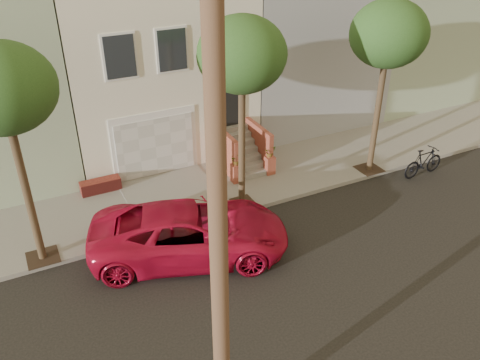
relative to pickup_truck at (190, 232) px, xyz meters
name	(u,v)px	position (x,y,z in m)	size (l,w,h in m)	color
ground	(273,285)	(1.50, -2.31, -0.80)	(90.00, 90.00, 0.00)	black
sidewalk	(199,192)	(1.50, 3.04, -0.72)	(40.00, 3.70, 0.15)	gray
house_row	(141,53)	(1.50, 8.88, 2.85)	(33.10, 11.70, 7.00)	beige
tree_left	(1,90)	(-4.00, 1.59, 4.46)	(2.70, 2.57, 6.30)	#2D2116
tree_mid	(242,56)	(2.50, 1.59, 4.46)	(2.70, 2.57, 6.30)	#2D2116
tree_right	(389,35)	(8.00, 1.59, 4.46)	(2.70, 2.57, 6.30)	#2D2116
pickup_truck	(190,232)	(0.00, 0.00, 0.00)	(2.65, 5.75, 1.60)	#AE0D2B
motorcycle	(424,162)	(9.66, 0.53, -0.23)	(0.53, 1.89, 1.13)	black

